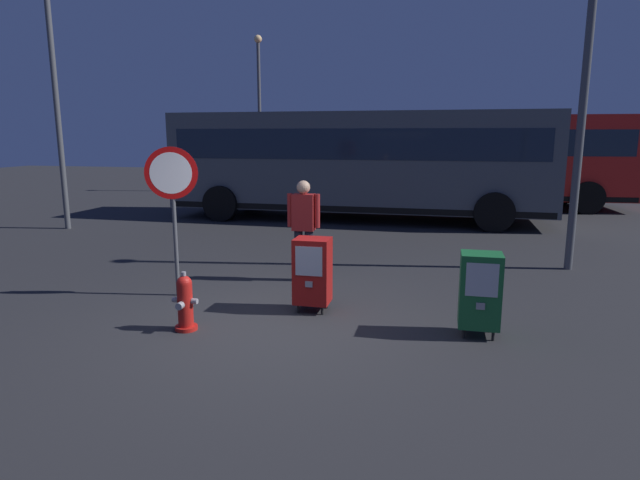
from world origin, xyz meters
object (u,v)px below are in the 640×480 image
newspaper_box_primary (480,290)px  pedestrian (304,225)px  stop_sign (172,190)px  street_light_near_right (259,102)px  bus_far (462,156)px  street_light_far_left (53,62)px  newspaper_box_secondary (312,271)px  bus_near (358,159)px  street_light_near_left (590,33)px  fire_hydrant (185,303)px

newspaper_box_primary → pedestrian: pedestrian is taller
newspaper_box_primary → pedestrian: 3.34m
stop_sign → street_light_near_right: street_light_near_right is taller
bus_far → street_light_far_left: bearing=-150.1°
pedestrian → street_light_near_right: street_light_near_right is taller
pedestrian → stop_sign: bearing=-142.5°
stop_sign → bus_far: (4.43, 11.55, 0.11)m
stop_sign → newspaper_box_secondary: bearing=-6.1°
street_light_near_right → street_light_far_left: (-1.89, -9.78, 0.43)m
street_light_far_left → bus_near: bearing=24.7°
bus_far → bus_near: bearing=-134.1°
street_light_near_left → street_light_far_left: size_ratio=0.98×
newspaper_box_primary → bus_near: bearing=108.3°
fire_hydrant → newspaper_box_secondary: (1.37, 1.07, 0.22)m
fire_hydrant → street_light_far_left: size_ratio=0.10×
fire_hydrant → bus_near: 9.42m
street_light_near_right → pedestrian: bearing=-68.0°
pedestrian → fire_hydrant: bearing=-108.4°
newspaper_box_primary → pedestrian: bearing=144.2°
newspaper_box_secondary → bus_near: size_ratio=0.10×
newspaper_box_primary → bus_far: 12.29m
stop_sign → pedestrian: size_ratio=1.34×
newspaper_box_secondary → street_light_near_left: bearing=39.9°
street_light_near_left → street_light_near_right: size_ratio=1.10×
street_light_near_right → newspaper_box_primary: bearing=-62.1°
newspaper_box_secondary → newspaper_box_primary: bearing=-11.6°
newspaper_box_secondary → street_light_near_right: 16.19m
bus_far → street_light_near_left: bearing=-83.0°
street_light_near_left → newspaper_box_secondary: bearing=-140.1°
newspaper_box_primary → street_light_near_left: street_light_near_left is taller
bus_far → newspaper_box_secondary: bearing=-105.2°
newspaper_box_primary → bus_near: 9.21m
pedestrian → bus_far: (2.78, 10.29, 0.76)m
fire_hydrant → bus_near: bus_near is taller
fire_hydrant → street_light_near_right: (-4.52, 15.82, 3.38)m
bus_far → street_light_near_left: size_ratio=1.52×
street_light_near_right → street_light_far_left: 9.97m
bus_near → bus_far: (2.96, 3.56, 0.00)m
fire_hydrant → pedestrian: pedestrian is taller
fire_hydrant → street_light_far_left: 9.59m
bus_near → street_light_far_left: street_light_far_left is taller
street_light_far_left → newspaper_box_secondary: bearing=-32.6°
fire_hydrant → pedestrian: size_ratio=0.45×
newspaper_box_secondary → bus_near: bus_near is taller
newspaper_box_secondary → street_light_near_right: (-5.88, 14.75, 3.16)m
newspaper_box_secondary → street_light_near_left: (3.97, 3.31, 3.50)m
newspaper_box_secondary → pedestrian: pedestrian is taller
fire_hydrant → street_light_near_right: street_light_near_right is taller
stop_sign → pedestrian: 2.17m
stop_sign → street_light_near_left: size_ratio=0.32×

